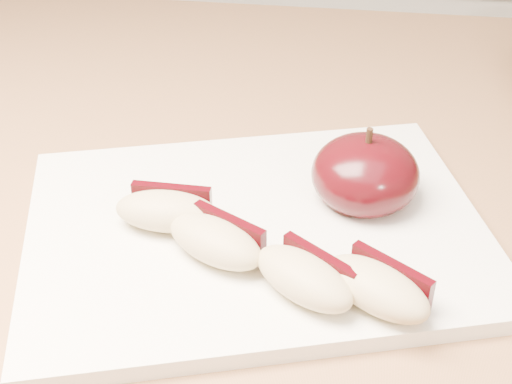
# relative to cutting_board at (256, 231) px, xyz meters

# --- Properties ---
(back_cabinet) EXTENTS (2.40, 0.62, 0.94)m
(back_cabinet) POSITION_rel_cutting_board_xyz_m (0.03, 0.79, -0.44)
(back_cabinet) COLOR silver
(back_cabinet) RESTS_ON ground
(cutting_board) EXTENTS (0.34, 0.29, 0.01)m
(cutting_board) POSITION_rel_cutting_board_xyz_m (0.00, 0.00, 0.00)
(cutting_board) COLOR white
(cutting_board) RESTS_ON island_counter
(apple_half) EXTENTS (0.07, 0.07, 0.06)m
(apple_half) POSITION_rel_cutting_board_xyz_m (0.07, 0.04, 0.02)
(apple_half) COLOR black
(apple_half) RESTS_ON cutting_board
(apple_wedge_a) EXTENTS (0.07, 0.03, 0.02)m
(apple_wedge_a) POSITION_rel_cutting_board_xyz_m (-0.06, -0.01, 0.02)
(apple_wedge_a) COLOR tan
(apple_wedge_a) RESTS_ON cutting_board
(apple_wedge_b) EXTENTS (0.07, 0.06, 0.02)m
(apple_wedge_b) POSITION_rel_cutting_board_xyz_m (-0.02, -0.03, 0.02)
(apple_wedge_b) COLOR tan
(apple_wedge_b) RESTS_ON cutting_board
(apple_wedge_c) EXTENTS (0.07, 0.06, 0.02)m
(apple_wedge_c) POSITION_rel_cutting_board_xyz_m (0.04, -0.06, 0.02)
(apple_wedge_c) COLOR tan
(apple_wedge_c) RESTS_ON cutting_board
(apple_wedge_d) EXTENTS (0.07, 0.06, 0.02)m
(apple_wedge_d) POSITION_rel_cutting_board_xyz_m (0.08, -0.06, 0.02)
(apple_wedge_d) COLOR tan
(apple_wedge_d) RESTS_ON cutting_board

